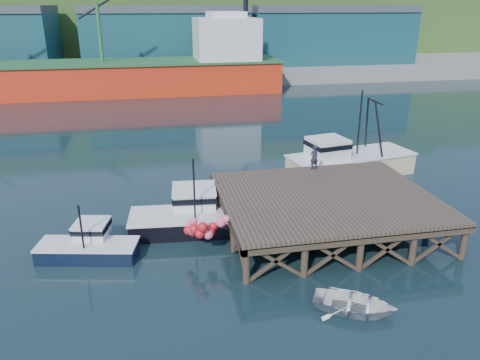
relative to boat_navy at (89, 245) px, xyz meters
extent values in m
plane|color=black|center=(7.69, 0.58, -0.64)|extent=(300.00, 300.00, 0.00)
cube|color=brown|center=(13.19, 0.58, 1.36)|extent=(12.00, 10.00, 0.25)
cube|color=#473828|center=(13.19, -4.27, 1.11)|extent=(12.00, 0.30, 0.35)
cylinder|color=#473828|center=(7.49, -4.12, 0.16)|extent=(0.36, 0.36, 2.60)
cylinder|color=#473828|center=(18.89, -4.12, 0.16)|extent=(0.36, 0.36, 2.60)
cylinder|color=#473828|center=(7.49, 5.28, 0.16)|extent=(0.36, 0.36, 2.60)
cylinder|color=#473828|center=(18.89, 5.28, 0.16)|extent=(0.36, 0.36, 2.60)
cube|color=gray|center=(7.69, 70.58, 0.36)|extent=(160.00, 40.00, 2.00)
cube|color=#194454|center=(7.69, 65.58, 5.86)|extent=(28.00, 16.00, 9.00)
cube|color=#194454|center=(37.69, 65.58, 5.86)|extent=(30.00, 16.00, 9.00)
cube|color=red|center=(-4.31, 48.58, 1.56)|extent=(55.00, 9.50, 4.40)
cube|color=#26592D|center=(-4.31, 48.58, 3.86)|extent=(55.50, 10.00, 0.30)
cube|color=silver|center=(15.69, 48.58, 6.86)|extent=(9.00, 9.00, 6.00)
cube|color=silver|center=(15.69, 48.58, 10.16)|extent=(5.00, 7.00, 1.20)
cylinder|color=black|center=(18.69, 48.58, 11.86)|extent=(0.70, 0.70, 2.50)
cube|color=#2D511E|center=(7.69, 100.58, 10.36)|extent=(220.00, 50.00, 22.00)
cube|color=black|center=(-0.05, -0.23, -0.25)|extent=(5.25, 2.82, 0.77)
cube|color=silver|center=(-0.05, -0.23, 0.15)|extent=(5.36, 2.88, 0.10)
cube|color=silver|center=(0.14, 0.65, 0.52)|extent=(1.93, 1.93, 0.77)
cube|color=black|center=(0.14, 0.65, 0.69)|extent=(2.04, 2.04, 0.26)
cylinder|color=black|center=(-0.15, -0.71, 1.34)|extent=(0.10, 0.10, 2.41)
cube|color=black|center=(5.74, 1.81, -0.13)|extent=(7.55, 3.34, 1.02)
cube|color=silver|center=(5.74, 1.81, 0.40)|extent=(7.70, 3.40, 0.14)
cube|color=silver|center=(5.86, 3.13, 0.88)|extent=(2.64, 2.64, 1.02)
cube|color=black|center=(5.86, 3.13, 1.11)|extent=(2.79, 2.79, 0.34)
cylinder|color=black|center=(5.68, 1.08, 2.18)|extent=(0.10, 0.10, 3.61)
sphere|color=#FF5D83|center=(5.48, -1.35, 0.60)|extent=(0.47, 0.47, 0.47)
sphere|color=#FF5D83|center=(6.50, -1.12, 0.83)|extent=(0.47, 0.47, 0.47)
sphere|color=red|center=(6.04, -1.68, 1.05)|extent=(0.47, 0.47, 0.47)
cube|color=beige|center=(18.49, 8.94, 0.14)|extent=(9.98, 4.92, 1.56)
cube|color=silver|center=(18.49, 8.94, 0.97)|extent=(10.18, 5.12, 0.13)
cube|color=silver|center=(16.32, 8.94, 1.70)|extent=(2.99, 2.85, 1.56)
cube|color=black|center=(16.32, 8.94, 2.05)|extent=(3.09, 2.95, 0.35)
cylinder|color=black|center=(18.92, 8.94, 3.27)|extent=(0.12, 0.12, 5.21)
imported|color=white|center=(11.57, -7.17, -0.27)|extent=(4.34, 3.95, 0.73)
imported|color=#212129|center=(13.99, 4.98, 2.31)|extent=(0.68, 0.53, 1.65)
camera|label=1|loc=(3.44, -22.68, 11.71)|focal=35.00mm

